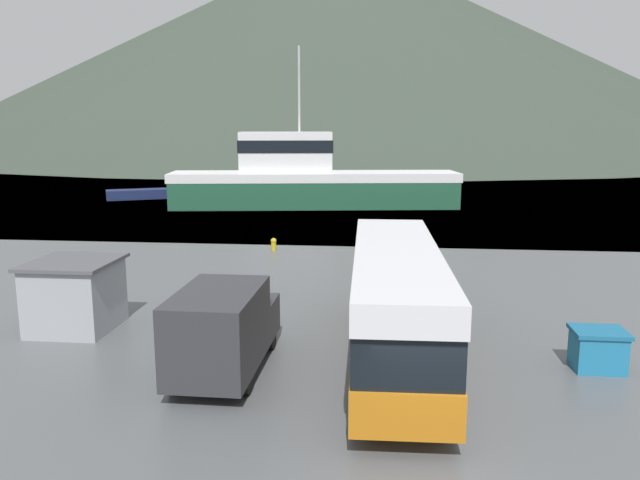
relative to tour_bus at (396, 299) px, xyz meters
The scene contains 10 objects.
ground_plane 5.66m from the tour_bus, 83.32° to the right, with size 400.00×400.00×0.00m, color #515456.
water_surface 137.62m from the tour_bus, 89.74° to the left, with size 240.00×240.00×0.00m, color slate.
hill_backdrop 176.52m from the tour_bus, 94.76° to the left, with size 230.31×230.31×58.97m, color #333D33.
tour_bus is the anchor object (origin of this frame).
delivery_van 5.11m from the tour_bus, 163.76° to the right, with size 2.22×5.50×2.54m.
fishing_boat 35.60m from the tour_bus, 101.07° to the left, with size 24.83×7.96×13.36m.
storage_bin 5.97m from the tour_bus, ahead, with size 1.51×1.22×1.20m.
dock_kiosk 11.11m from the tour_bus, behind, with size 2.82×2.97×2.43m.
small_boat 45.73m from the tour_bus, 121.34° to the left, with size 5.86×4.18×0.90m.
mooring_bollard 17.29m from the tour_bus, 112.23° to the left, with size 0.33×0.33×0.73m.
Camera 1 is at (-1.05, -12.69, 7.01)m, focal length 35.00 mm.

